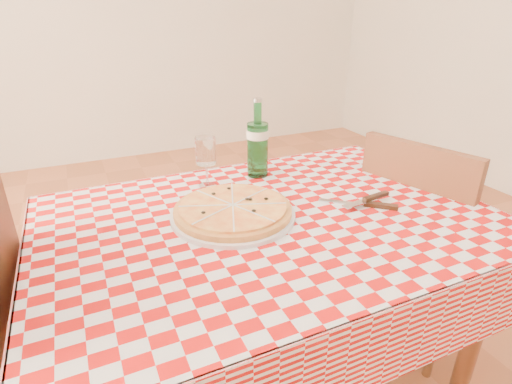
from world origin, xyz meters
The scene contains 7 objects.
dining_table centered at (0.00, 0.00, 0.66)m, with size 1.20×0.80×0.75m.
tablecloth centered at (0.00, 0.00, 0.75)m, with size 1.30×0.90×0.01m, color #B40C0B.
chair_near centered at (0.65, 0.03, 0.52)m, with size 0.51×0.51×0.90m.
pizza_plate centered at (-0.10, 0.05, 0.78)m, with size 0.36×0.36×0.05m, color #C48641, non-canonical shape.
water_bottle centered at (0.10, 0.32, 0.90)m, with size 0.08×0.08×0.28m, color #175E27, non-canonical shape.
wine_glass centered at (-0.10, 0.29, 0.84)m, with size 0.07×0.07×0.17m, color white, non-canonical shape.
cutlery centered at (0.29, -0.05, 0.77)m, with size 0.25×0.21×0.03m, color silver, non-canonical shape.
Camera 1 is at (-0.47, -0.92, 1.31)m, focal length 28.00 mm.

